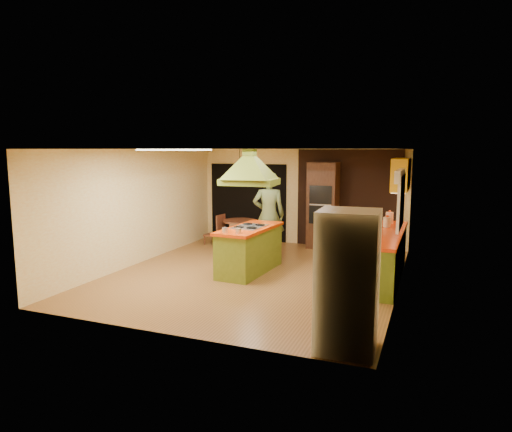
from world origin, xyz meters
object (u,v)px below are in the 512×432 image
at_px(refrigerator, 347,281).
at_px(wall_oven, 323,206).
at_px(canister_large, 389,218).
at_px(man, 269,215).
at_px(dining_table, 240,228).
at_px(kitchen_island, 250,249).

bearing_deg(refrigerator, wall_oven, 103.69).
bearing_deg(canister_large, wall_oven, 145.44).
distance_m(man, dining_table, 1.65).
bearing_deg(man, dining_table, -62.07).
height_order(refrigerator, dining_table, refrigerator).
distance_m(man, wall_oven, 1.78).
bearing_deg(dining_table, kitchen_island, -62.39).
distance_m(man, refrigerator, 4.97).
height_order(wall_oven, dining_table, wall_oven).
height_order(kitchen_island, refrigerator, refrigerator).
xyz_separation_m(man, canister_large, (2.64, 0.34, 0.04)).
relative_size(man, canister_large, 8.43).
bearing_deg(refrigerator, man, 118.77).
height_order(man, refrigerator, man).
bearing_deg(kitchen_island, man, 95.84).
xyz_separation_m(kitchen_island, wall_oven, (0.86, 2.82, 0.62)).
bearing_deg(refrigerator, canister_large, 86.80).
height_order(wall_oven, canister_large, wall_oven).
bearing_deg(refrigerator, dining_table, 122.87).
bearing_deg(kitchen_island, wall_oven, 76.66).
height_order(refrigerator, wall_oven, wall_oven).
relative_size(wall_oven, canister_large, 9.17).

